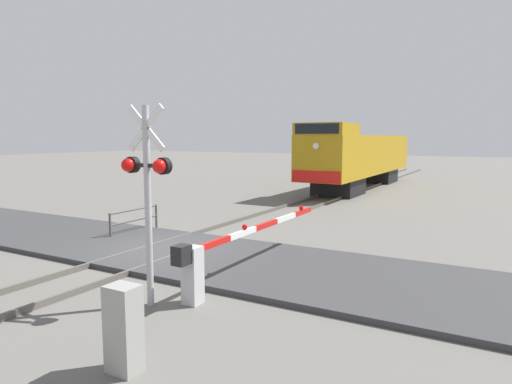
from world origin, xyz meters
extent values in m
plane|color=#605E59|center=(0.00, 0.00, 0.00)|extent=(160.00, 160.00, 0.00)
cube|color=#59544C|center=(-0.72, 0.00, 0.07)|extent=(0.08, 80.00, 0.15)
cube|color=#59544C|center=(0.72, 0.00, 0.07)|extent=(0.08, 80.00, 0.15)
cube|color=#38383A|center=(0.00, 0.00, 0.07)|extent=(36.00, 4.57, 0.14)
cube|color=black|center=(0.00, 15.91, 0.53)|extent=(2.45, 3.20, 1.05)
cube|color=black|center=(0.00, 25.08, 0.53)|extent=(2.45, 3.20, 1.05)
cube|color=#B28414|center=(0.00, 20.50, 2.34)|extent=(2.88, 16.68, 2.58)
cube|color=#B28414|center=(0.00, 13.71, 3.96)|extent=(2.82, 3.11, 0.66)
cube|color=black|center=(0.00, 12.13, 3.96)|extent=(2.45, 0.06, 0.53)
cube|color=red|center=(0.00, 12.12, 1.40)|extent=(2.73, 0.08, 0.64)
sphere|color=#F2EACC|center=(0.00, 12.11, 3.05)|extent=(0.36, 0.36, 0.36)
cylinder|color=#ADADB2|center=(2.61, -3.52, 2.07)|extent=(0.14, 0.14, 4.14)
cube|color=white|center=(2.61, -3.52, 3.69)|extent=(0.95, 0.04, 0.95)
cube|color=white|center=(2.61, -3.52, 3.69)|extent=(0.95, 0.04, 0.95)
cube|color=black|center=(2.61, -3.52, 2.94)|extent=(1.04, 0.08, 0.08)
sphere|color=red|center=(2.19, -3.62, 2.94)|extent=(0.28, 0.28, 0.28)
sphere|color=red|center=(3.03, -3.62, 2.94)|extent=(0.28, 0.28, 0.28)
cylinder|color=black|center=(2.19, -3.50, 2.94)|extent=(0.34, 0.14, 0.34)
cylinder|color=black|center=(3.03, -3.50, 2.94)|extent=(0.34, 0.14, 0.34)
cube|color=silver|center=(3.33, -3.02, 0.62)|extent=(0.36, 0.36, 1.23)
cube|color=black|center=(3.33, -3.37, 1.13)|extent=(0.28, 0.36, 0.40)
cube|color=red|center=(3.33, -2.20, 1.13)|extent=(0.10, 1.23, 0.14)
cube|color=white|center=(3.33, -0.97, 1.13)|extent=(0.10, 1.23, 0.14)
cube|color=red|center=(3.33, 0.26, 1.13)|extent=(0.10, 1.23, 0.14)
cube|color=white|center=(3.33, 1.49, 1.13)|extent=(0.10, 1.23, 0.14)
cube|color=red|center=(3.33, 2.72, 1.13)|extent=(0.10, 1.23, 0.14)
sphere|color=red|center=(3.33, -0.86, 1.27)|extent=(0.14, 0.14, 0.14)
sphere|color=red|center=(3.33, 2.64, 1.27)|extent=(0.14, 0.14, 0.14)
cube|color=#999993|center=(4.15, -5.77, 0.67)|extent=(0.48, 0.38, 1.34)
cylinder|color=#4C4742|center=(-2.70, 0.32, 0.47)|extent=(0.08, 0.08, 0.95)
cylinder|color=#4C4742|center=(-2.70, 2.62, 0.47)|extent=(0.08, 0.08, 0.95)
cylinder|color=#4C4742|center=(-2.70, 1.47, 0.91)|extent=(0.06, 2.30, 0.06)
cylinder|color=#4C4742|center=(-2.70, 1.47, 0.52)|extent=(0.06, 2.30, 0.06)
camera|label=1|loc=(9.02, -10.41, 3.50)|focal=31.76mm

